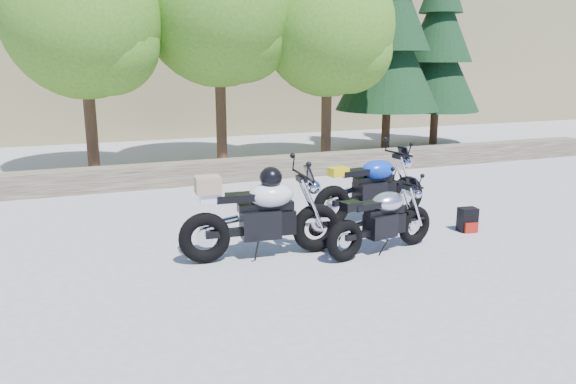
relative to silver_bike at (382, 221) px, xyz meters
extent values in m
plane|color=gray|center=(-1.24, 0.15, -0.48)|extent=(90.00, 90.00, 0.00)
cube|color=#44372D|center=(-1.24, 5.65, -0.23)|extent=(22.00, 0.55, 0.50)
cylinder|color=#382314|center=(-3.74, 7.35, 1.03)|extent=(0.28, 0.28, 3.02)
sphere|color=#397319|center=(-3.74, 7.35, 3.30)|extent=(3.67, 3.67, 3.67)
sphere|color=#397319|center=(-3.24, 7.05, 2.65)|extent=(2.38, 2.38, 2.38)
cylinder|color=#382314|center=(-0.44, 7.75, 1.20)|extent=(0.28, 0.28, 3.36)
sphere|color=#397319|center=(-0.44, 7.75, 3.72)|extent=(4.08, 4.08, 4.08)
sphere|color=#397319|center=(0.06, 7.45, 3.00)|extent=(2.64, 2.64, 2.64)
cylinder|color=#382314|center=(2.36, 7.15, 0.97)|extent=(0.28, 0.28, 2.91)
sphere|color=#397319|center=(2.36, 7.15, 3.16)|extent=(3.54, 3.54, 3.54)
sphere|color=#397319|center=(2.86, 6.85, 2.53)|extent=(2.29, 2.29, 2.29)
cylinder|color=#382314|center=(4.96, 8.35, 0.60)|extent=(0.26, 0.26, 2.16)
cone|color=black|center=(4.96, 8.35, 2.40)|extent=(3.17, 3.17, 3.24)
cone|color=black|center=(4.96, 8.35, 3.98)|extent=(2.45, 2.45, 2.88)
cylinder|color=#382314|center=(7.16, 8.95, 0.48)|extent=(0.26, 0.26, 1.92)
cone|color=black|center=(7.16, 8.95, 2.08)|extent=(2.82, 2.82, 2.88)
cone|color=black|center=(7.16, 8.95, 3.49)|extent=(2.18, 2.18, 2.56)
torus|color=black|center=(0.65, 0.14, -0.18)|extent=(0.63, 0.28, 0.61)
torus|color=black|center=(-0.68, -0.15, -0.18)|extent=(0.63, 0.28, 0.61)
cylinder|color=silver|center=(0.65, 0.14, -0.18)|extent=(0.21, 0.08, 0.21)
cylinder|color=silver|center=(-0.68, -0.15, -0.18)|extent=(0.21, 0.08, 0.21)
cube|color=black|center=(-0.03, -0.01, -0.07)|extent=(0.51, 0.38, 0.34)
cube|color=black|center=(0.03, 0.01, 0.14)|extent=(0.68, 0.29, 0.09)
ellipsoid|color=silver|center=(0.10, 0.02, 0.28)|extent=(0.61, 0.48, 0.29)
cube|color=black|center=(-0.31, -0.07, 0.28)|extent=(0.51, 0.30, 0.09)
cube|color=black|center=(-0.59, -0.13, 0.31)|extent=(0.30, 0.24, 0.12)
cylinder|color=black|center=(0.47, 0.10, 0.49)|extent=(0.16, 0.62, 0.03)
sphere|color=silver|center=(0.62, 0.13, 0.33)|extent=(0.17, 0.17, 0.17)
torus|color=black|center=(-0.89, 0.37, -0.12)|extent=(0.74, 0.23, 0.73)
torus|color=black|center=(-2.54, 0.48, -0.12)|extent=(0.74, 0.23, 0.73)
cylinder|color=silver|center=(-0.89, 0.37, -0.12)|extent=(0.25, 0.06, 0.25)
cylinder|color=silver|center=(-2.54, 0.48, -0.12)|extent=(0.25, 0.06, 0.25)
cube|color=black|center=(-1.74, 0.43, 0.02)|extent=(0.57, 0.38, 0.41)
cube|color=black|center=(-1.66, 0.42, 0.27)|extent=(0.81, 0.24, 0.11)
ellipsoid|color=silver|center=(-1.58, 0.42, 0.43)|extent=(0.69, 0.49, 0.35)
cube|color=black|center=(-2.08, 0.45, 0.43)|extent=(0.59, 0.29, 0.10)
cube|color=silver|center=(-2.42, 0.48, 0.48)|extent=(0.34, 0.25, 0.15)
cylinder|color=black|center=(-1.12, 0.39, 0.70)|extent=(0.09, 0.76, 0.04)
sphere|color=silver|center=(-0.94, 0.37, 0.50)|extent=(0.21, 0.21, 0.21)
ellipsoid|color=black|center=(-1.58, 0.42, 0.68)|extent=(0.34, 0.36, 0.30)
cube|color=#957657|center=(-2.47, 0.48, 0.64)|extent=(0.36, 0.32, 0.23)
torus|color=black|center=(1.47, 1.67, -0.12)|extent=(0.74, 0.27, 0.72)
torus|color=black|center=(-0.13, 1.45, -0.12)|extent=(0.74, 0.27, 0.72)
cylinder|color=silver|center=(1.47, 1.67, -0.12)|extent=(0.25, 0.08, 0.25)
cylinder|color=silver|center=(-0.13, 1.45, -0.12)|extent=(0.25, 0.08, 0.25)
cube|color=black|center=(0.65, 1.56, 0.01)|extent=(0.58, 0.41, 0.40)
cube|color=black|center=(0.73, 1.57, 0.26)|extent=(0.80, 0.28, 0.11)
ellipsoid|color=#0C39BE|center=(0.81, 1.58, 0.42)|extent=(0.70, 0.52, 0.34)
cube|color=black|center=(0.32, 1.51, 0.42)|extent=(0.59, 0.32, 0.10)
cube|color=yellow|center=(-0.02, 1.47, 0.46)|extent=(0.34, 0.26, 0.15)
cylinder|color=black|center=(1.25, 1.64, 0.67)|extent=(0.13, 0.74, 0.04)
sphere|color=silver|center=(1.43, 1.66, 0.48)|extent=(0.20, 0.20, 0.20)
cube|color=black|center=(1.87, 0.41, -0.28)|extent=(0.31, 0.24, 0.40)
cube|color=#A41A0D|center=(1.85, 0.29, -0.39)|extent=(0.23, 0.07, 0.17)
camera|label=1|loc=(-4.10, -6.89, 2.31)|focal=35.00mm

